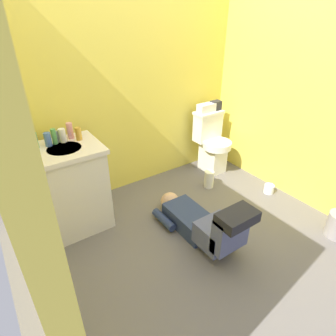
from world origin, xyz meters
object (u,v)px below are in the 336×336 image
object	(u,v)px
faucet	(57,136)
toilet_paper_roll	(269,189)
bottle_pink	(70,131)
soap_dispenser	(34,140)
bottle_white	(62,135)
bottle_blue	(48,139)
bottle_green	(54,136)
paper_towel_roll	(209,179)
person_plumber	(202,222)
toiletry_bag	(216,105)
toilet	(212,143)
tissue_box	(206,108)
vanity_cabinet	(71,187)
bottle_amber	(78,134)

from	to	relation	value
faucet	toilet_paper_roll	bearing A→B (deg)	-23.10
faucet	bottle_pink	bearing A→B (deg)	5.68
soap_dispenser	bottle_white	size ratio (longest dim) A/B	1.39
bottle_white	toilet_paper_roll	size ratio (longest dim) A/B	1.08
bottle_blue	bottle_green	distance (m)	0.06
bottle_blue	toilet_paper_roll	distance (m)	2.36
bottle_pink	paper_towel_roll	bearing A→B (deg)	-15.20
person_plumber	faucet	bearing A→B (deg)	131.82
person_plumber	paper_towel_roll	world-z (taller)	person_plumber
faucet	toiletry_bag	world-z (taller)	faucet
paper_towel_roll	faucet	bearing A→B (deg)	166.35
bottle_green	paper_towel_roll	world-z (taller)	bottle_green
toiletry_bag	toilet_paper_roll	size ratio (longest dim) A/B	1.13
toiletry_bag	soap_dispenser	size ratio (longest dim) A/B	0.75
toilet	toilet_paper_roll	xyz separation A→B (m)	(0.18, -0.80, -0.32)
faucet	bottle_white	bearing A→B (deg)	-38.64
person_plumber	paper_towel_roll	bearing A→B (deg)	44.18
toiletry_bag	bottle_white	distance (m)	1.86
bottle_blue	bottle_pink	xyz separation A→B (m)	(0.20, 0.05, 0.01)
tissue_box	bottle_pink	size ratio (longest dim) A/B	1.54
faucet	soap_dispenser	size ratio (longest dim) A/B	0.60
bottle_green	toilet	bearing A→B (deg)	-0.37
vanity_cabinet	bottle_amber	distance (m)	0.49
faucet	bottle_blue	world-z (taller)	bottle_blue
tissue_box	bottle_amber	size ratio (longest dim) A/B	1.93
tissue_box	toilet	bearing A→B (deg)	-63.57
person_plumber	toiletry_bag	bearing A→B (deg)	44.65
tissue_box	person_plumber	bearing A→B (deg)	-130.84
soap_dispenser	bottle_white	xyz separation A→B (m)	(0.23, -0.01, -0.01)
vanity_cabinet	toilet_paper_roll	xyz separation A→B (m)	(1.97, -0.70, -0.37)
soap_dispenser	bottle_green	bearing A→B (deg)	-3.38
person_plumber	bottle_blue	distance (m)	1.50
person_plumber	paper_towel_roll	size ratio (longest dim) A/B	5.30
bottle_blue	bottle_pink	world-z (taller)	bottle_pink
toiletry_bag	bottle_green	xyz separation A→B (m)	(-1.92, -0.08, 0.08)
toilet	toiletry_bag	world-z (taller)	toiletry_bag
toilet_paper_roll	paper_towel_roll	bearing A→B (deg)	135.26
person_plumber	tissue_box	distance (m)	1.48
toilet	bottle_pink	size ratio (longest dim) A/B	5.25
bottle_white	toilet_paper_roll	xyz separation A→B (m)	(1.93, -0.81, -0.83)
bottle_green	bottle_amber	bearing A→B (deg)	-9.63
vanity_cabinet	bottle_pink	world-z (taller)	bottle_pink
vanity_cabinet	faucet	xyz separation A→B (m)	(0.00, 0.14, 0.45)
faucet	bottle_white	xyz separation A→B (m)	(0.04, -0.03, 0.01)
toilet	toiletry_bag	xyz separation A→B (m)	(0.11, 0.09, 0.44)
tissue_box	paper_towel_roll	bearing A→B (deg)	-121.88
faucet	bottle_green	distance (m)	0.05
tissue_box	toilet_paper_roll	xyz separation A→B (m)	(0.23, -0.89, -0.75)
tissue_box	bottle_pink	xyz separation A→B (m)	(-1.62, -0.04, 0.09)
soap_dispenser	toilet_paper_roll	bearing A→B (deg)	-20.79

